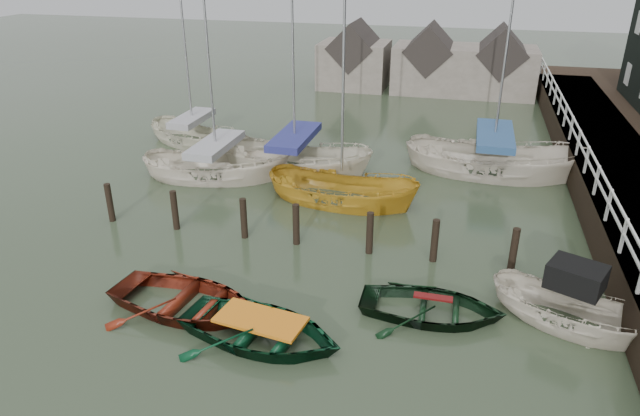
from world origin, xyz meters
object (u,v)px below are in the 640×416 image
(rowboat_red, at_px, (187,310))
(sailboat_b, at_px, (295,171))
(rowboat_dkgreen, at_px, (431,316))
(motorboat, at_px, (568,322))
(sailboat_d, at_px, (490,172))
(sailboat_e, at_px, (194,143))
(sailboat_c, at_px, (341,201))
(sailboat_a, at_px, (218,176))
(rowboat_green, at_px, (262,340))

(rowboat_red, distance_m, sailboat_b, 10.56)
(rowboat_dkgreen, relative_size, motorboat, 0.85)
(sailboat_d, relative_size, sailboat_e, 1.09)
(sailboat_b, bearing_deg, sailboat_c, -127.83)
(sailboat_a, relative_size, sailboat_c, 1.01)
(rowboat_dkgreen, distance_m, motorboat, 3.44)
(rowboat_green, relative_size, motorboat, 0.95)
(sailboat_a, relative_size, sailboat_e, 1.06)
(sailboat_b, distance_m, sailboat_e, 6.34)
(sailboat_b, height_order, sailboat_d, sailboat_b)
(sailboat_b, relative_size, sailboat_c, 1.06)
(sailboat_b, height_order, sailboat_c, sailboat_b)
(sailboat_b, bearing_deg, rowboat_green, -160.55)
(sailboat_a, xyz_separation_m, sailboat_d, (11.06, 3.40, -0.01))
(sailboat_b, bearing_deg, sailboat_e, 74.84)
(rowboat_dkgreen, distance_m, sailboat_b, 11.24)
(motorboat, height_order, sailboat_b, sailboat_b)
(sailboat_a, height_order, sailboat_c, sailboat_a)
(sailboat_a, distance_m, sailboat_e, 4.82)
(rowboat_dkgreen, relative_size, sailboat_b, 0.32)
(rowboat_dkgreen, height_order, sailboat_d, sailboat_d)
(rowboat_red, distance_m, sailboat_c, 8.35)
(sailboat_c, xyz_separation_m, sailboat_e, (-8.49, 4.92, 0.05))
(rowboat_green, bearing_deg, sailboat_d, -14.34)
(rowboat_dkgreen, xyz_separation_m, sailboat_d, (1.59, 11.09, 0.06))
(motorboat, distance_m, sailboat_a, 14.78)
(rowboat_red, xyz_separation_m, sailboat_c, (2.41, 7.99, 0.02))
(rowboat_green, height_order, sailboat_c, sailboat_c)
(rowboat_green, relative_size, rowboat_dkgreen, 1.11)
(rowboat_dkgreen, xyz_separation_m, motorboat, (3.41, 0.45, 0.10))
(sailboat_a, height_order, sailboat_b, sailboat_b)
(rowboat_red, xyz_separation_m, sailboat_a, (-3.15, 9.10, 0.06))
(sailboat_a, distance_m, sailboat_d, 11.57)
(rowboat_red, relative_size, sailboat_b, 0.37)
(rowboat_red, bearing_deg, sailboat_d, -25.36)
(sailboat_c, bearing_deg, sailboat_a, 86.47)
(rowboat_green, distance_m, sailboat_b, 11.53)
(rowboat_green, relative_size, sailboat_b, 0.36)
(sailboat_a, xyz_separation_m, sailboat_c, (5.55, -1.10, -0.05))
(rowboat_green, height_order, sailboat_a, sailboat_a)
(rowboat_red, relative_size, motorboat, 0.98)
(rowboat_dkgreen, bearing_deg, rowboat_red, 101.46)
(rowboat_dkgreen, height_order, sailboat_c, sailboat_c)
(sailboat_a, bearing_deg, sailboat_c, -111.65)
(rowboat_green, distance_m, sailboat_c, 8.68)
(rowboat_green, relative_size, sailboat_d, 0.37)
(motorboat, xyz_separation_m, sailboat_e, (-15.82, 11.06, -0.04))
(rowboat_red, xyz_separation_m, sailboat_e, (-6.09, 12.91, 0.07))
(rowboat_red, relative_size, rowboat_dkgreen, 1.15)
(sailboat_a, bearing_deg, motorboat, -129.77)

